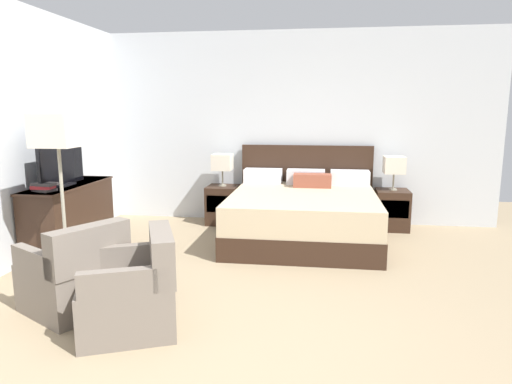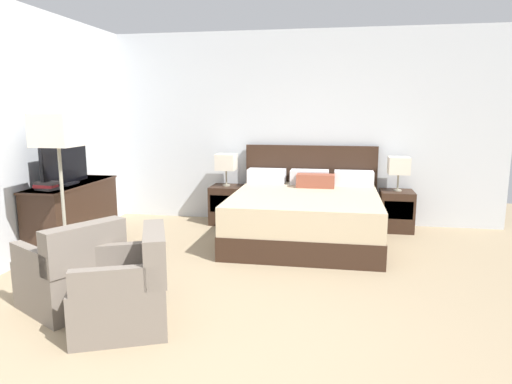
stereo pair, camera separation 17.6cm
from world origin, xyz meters
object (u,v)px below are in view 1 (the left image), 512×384
(book_red_cover, at_px, (45,190))
(armchair_companion, at_px, (133,293))
(armchair_by_window, at_px, (76,277))
(floor_lamp, at_px, (58,139))
(dresser, at_px, (70,217))
(bed, at_px, (303,214))
(table_lamp_left, at_px, (222,162))
(book_small_top, at_px, (45,184))
(nightstand_left, at_px, (223,205))
(book_blue_cover, at_px, (43,187))
(tv, at_px, (61,160))
(nightstand_right, at_px, (392,210))
(table_lamp_right, at_px, (394,165))

(book_red_cover, bearing_deg, armchair_companion, -40.73)
(book_red_cover, xyz_separation_m, armchair_by_window, (0.90, -1.04, -0.53))
(floor_lamp, bearing_deg, dresser, 117.94)
(bed, bearing_deg, dresser, -162.28)
(table_lamp_left, relative_size, book_small_top, 1.98)
(nightstand_left, bearing_deg, book_blue_cover, -126.63)
(book_red_cover, xyz_separation_m, armchair_companion, (1.51, -1.30, -0.53))
(tv, height_order, book_blue_cover, tv)
(dresser, height_order, armchair_companion, dresser)
(bed, bearing_deg, nightstand_right, 29.94)
(book_red_cover, relative_size, book_small_top, 0.87)
(table_lamp_left, xyz_separation_m, floor_lamp, (-1.00, -2.51, 0.48))
(table_lamp_right, distance_m, book_blue_cover, 4.41)
(tv, distance_m, book_small_top, 0.42)
(tv, relative_size, armchair_companion, 0.96)
(dresser, relative_size, floor_lamp, 0.85)
(table_lamp_right, xyz_separation_m, tv, (-3.91, -1.66, 0.19))
(book_red_cover, bearing_deg, nightstand_left, 53.66)
(bed, xyz_separation_m, armchair_by_window, (-1.79, -2.37, -0.05))
(nightstand_right, distance_m, floor_lamp, 4.38)
(nightstand_left, height_order, armchair_companion, armchair_companion)
(table_lamp_left, bearing_deg, dresser, -133.84)
(bed, bearing_deg, book_small_top, -153.69)
(armchair_companion, bearing_deg, dresser, 130.70)
(table_lamp_left, height_order, armchair_by_window, table_lamp_left)
(armchair_by_window, distance_m, floor_lamp, 1.30)
(tv, distance_m, book_blue_cover, 0.44)
(book_red_cover, relative_size, armchair_by_window, 0.22)
(bed, xyz_separation_m, table_lamp_right, (1.21, 0.70, 0.57))
(bed, bearing_deg, table_lamp_right, 29.99)
(nightstand_left, xyz_separation_m, floor_lamp, (-1.00, -2.51, 1.11))
(table_lamp_right, distance_m, dresser, 4.24)
(table_lamp_right, height_order, floor_lamp, floor_lamp)
(armchair_by_window, bearing_deg, book_red_cover, 130.93)
(armchair_by_window, bearing_deg, book_small_top, 130.75)
(bed, distance_m, tv, 2.97)
(table_lamp_left, bearing_deg, floor_lamp, -111.69)
(armchair_companion, bearing_deg, table_lamp_left, 90.31)
(dresser, xyz_separation_m, armchair_by_window, (0.91, -1.51, -0.13))
(table_lamp_right, xyz_separation_m, book_red_cover, (-3.91, -2.03, -0.09))
(nightstand_right, height_order, armchair_by_window, armchair_by_window)
(tv, xyz_separation_m, book_blue_cover, (-0.01, -0.37, -0.24))
(dresser, bearing_deg, floor_lamp, -62.06)
(book_red_cover, relative_size, armchair_companion, 0.23)
(book_small_top, distance_m, armchair_by_window, 1.50)
(dresser, relative_size, armchair_companion, 1.53)
(nightstand_right, relative_size, book_red_cover, 2.69)
(nightstand_left, relative_size, nightstand_right, 1.00)
(book_small_top, height_order, armchair_companion, book_small_top)
(nightstand_left, xyz_separation_m, dresser, (-1.50, -1.56, 0.13))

